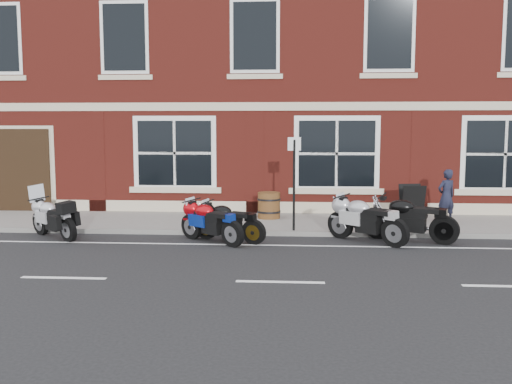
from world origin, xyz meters
TOP-DOWN VIEW (x-y plane):
  - ground at (0.00, 0.00)m, footprint 80.00×80.00m
  - sidewalk at (0.00, 3.00)m, footprint 30.00×3.00m
  - kerb at (0.00, 1.42)m, footprint 30.00×0.16m
  - pub_building at (0.00, 10.50)m, footprint 24.00×12.00m
  - moto_touring_silver at (-5.80, 0.73)m, footprint 1.64×1.35m
  - moto_sport_red at (-1.76, 0.43)m, footprint 1.70×1.38m
  - moto_sport_black at (-1.35, 0.60)m, footprint 1.83×0.97m
  - moto_sport_silver at (1.96, 0.72)m, footprint 1.79×1.60m
  - moto_naked_black at (3.02, 0.92)m, footprint 2.15×1.05m
  - pedestrian_left at (4.44, 3.02)m, footprint 0.65×0.55m
  - a_board_sign at (3.51, 3.05)m, footprint 0.71×0.54m
  - barrel_planter at (-0.51, 3.49)m, footprint 0.68×0.68m
  - parking_sign at (0.22, 1.55)m, footprint 0.34×0.10m

SIDE VIEW (x-z plane):
  - ground at x=0.00m, z-range 0.00..0.00m
  - sidewalk at x=0.00m, z-range 0.00..0.12m
  - kerb at x=0.00m, z-range 0.00..0.12m
  - barrel_planter at x=-0.51m, z-range 0.12..0.88m
  - moto_sport_black at x=-1.35m, z-range 0.07..0.95m
  - moto_sport_red at x=-1.76m, z-range 0.07..1.00m
  - moto_touring_silver at x=-5.80m, z-range -0.12..1.19m
  - moto_sport_silver at x=1.96m, z-range 0.08..1.09m
  - moto_naked_black at x=3.02m, z-range 0.08..1.10m
  - a_board_sign at x=3.51m, z-range 0.12..1.19m
  - pedestrian_left at x=4.44m, z-range 0.12..1.62m
  - parking_sign at x=0.22m, z-range 0.31..2.70m
  - pub_building at x=0.00m, z-range 0.00..12.00m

